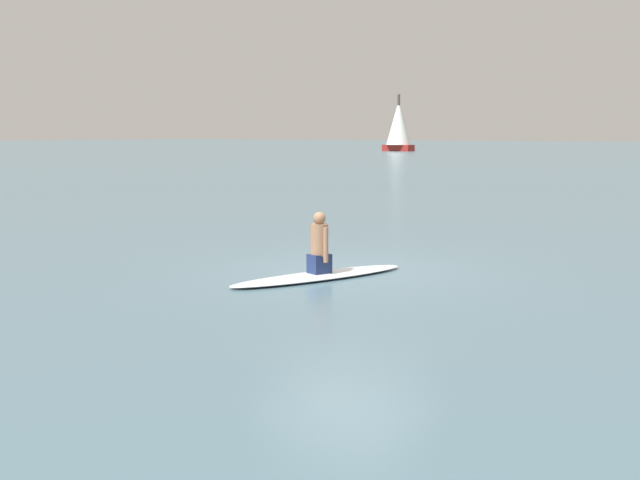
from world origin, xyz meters
TOP-DOWN VIEW (x-y plane):
  - ground_plane at (0.00, 0.00)m, footprint 400.00×400.00m
  - surfboard at (0.90, 0.10)m, footprint 3.19×1.61m
  - person_paddler at (0.90, 0.10)m, footprint 0.37×0.41m
  - sailboat_distant at (-75.66, -42.00)m, footprint 3.42×4.34m

SIDE VIEW (x-z plane):
  - ground_plane at x=0.00m, z-range 0.00..0.00m
  - surfboard at x=0.90m, z-range 0.00..0.09m
  - person_paddler at x=0.90m, z-range 0.04..0.97m
  - sailboat_distant at x=-75.66m, z-range -0.22..6.59m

